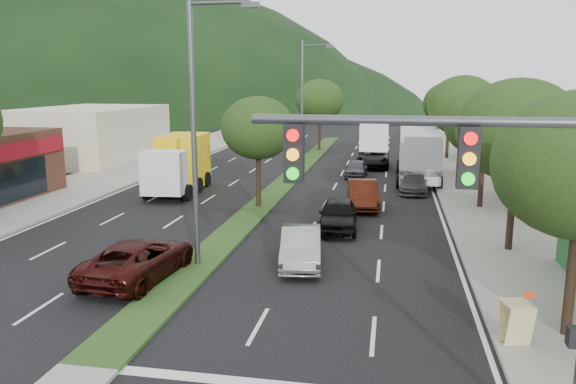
% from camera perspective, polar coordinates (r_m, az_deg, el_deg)
% --- Properties ---
extents(ground, '(160.00, 160.00, 0.00)m').
position_cam_1_polar(ground, '(15.21, -19.65, -16.76)').
color(ground, black).
rests_on(ground, ground).
extents(sidewalk_right, '(5.00, 90.00, 0.15)m').
position_cam_1_polar(sidewalk_right, '(37.52, 18.56, 0.13)').
color(sidewalk_right, gray).
rests_on(sidewalk_right, ground).
extents(sidewalk_left, '(6.00, 90.00, 0.15)m').
position_cam_1_polar(sidewalk_left, '(42.23, -18.12, 1.36)').
color(sidewalk_left, gray).
rests_on(sidewalk_left, ground).
extents(median, '(1.60, 56.00, 0.12)m').
position_cam_1_polar(median, '(40.71, 0.28, 1.55)').
color(median, '#1F3C15').
rests_on(median, ground).
extents(traffic_signal, '(6.12, 0.40, 7.00)m').
position_cam_1_polar(traffic_signal, '(10.40, 20.86, -2.50)').
color(traffic_signal, '#47494C').
rests_on(traffic_signal, ground).
extents(bldg_left_far, '(9.00, 14.00, 4.60)m').
position_cam_1_polar(bldg_left_far, '(52.65, -19.38, 5.60)').
color(bldg_left_far, beige).
rests_on(bldg_left_far, ground).
extents(bldg_right_far, '(10.00, 16.00, 5.20)m').
position_cam_1_polar(bldg_right_far, '(57.02, 23.15, 6.03)').
color(bldg_right_far, beige).
rests_on(bldg_right_far, ground).
extents(hill_far, '(176.00, 132.00, 82.00)m').
position_cam_1_polar(hill_far, '(149.65, -25.36, 7.61)').
color(hill_far, black).
rests_on(hill_far, ground).
extents(tree_r_b, '(4.80, 4.80, 6.94)m').
position_cam_1_polar(tree_r_b, '(24.07, 22.30, 5.84)').
color(tree_r_b, black).
rests_on(tree_r_b, sidewalk_right).
extents(tree_r_c, '(4.40, 4.40, 6.48)m').
position_cam_1_polar(tree_r_c, '(31.94, 19.41, 6.68)').
color(tree_r_c, black).
rests_on(tree_r_c, sidewalk_right).
extents(tree_r_d, '(5.00, 5.00, 7.17)m').
position_cam_1_polar(tree_r_d, '(41.81, 17.39, 8.36)').
color(tree_r_d, black).
rests_on(tree_r_d, sidewalk_right).
extents(tree_r_e, '(4.60, 4.60, 6.71)m').
position_cam_1_polar(tree_r_e, '(51.76, 16.09, 8.59)').
color(tree_r_e, black).
rests_on(tree_r_e, sidewalk_right).
extents(tree_med_near, '(4.00, 4.00, 6.02)m').
position_cam_1_polar(tree_med_near, '(30.44, -3.07, 6.50)').
color(tree_med_near, black).
rests_on(tree_med_near, median).
extents(tree_med_far, '(4.80, 4.80, 6.94)m').
position_cam_1_polar(tree_med_far, '(55.97, 3.23, 9.31)').
color(tree_med_far, black).
rests_on(tree_med_far, median).
extents(streetlight_near, '(2.60, 0.25, 10.00)m').
position_cam_1_polar(streetlight_near, '(20.72, -9.07, 7.30)').
color(streetlight_near, '#47494C').
rests_on(streetlight_near, ground).
extents(streetlight_mid, '(2.60, 0.25, 10.00)m').
position_cam_1_polar(streetlight_mid, '(45.04, 1.69, 9.56)').
color(streetlight_mid, '#47494C').
rests_on(streetlight_mid, ground).
extents(sedan_silver, '(2.06, 4.43, 1.41)m').
position_cam_1_polar(sedan_silver, '(21.62, 1.32, -5.58)').
color(sedan_silver, '#979A9E').
rests_on(sedan_silver, ground).
extents(suv_maroon, '(2.87, 5.43, 1.46)m').
position_cam_1_polar(suv_maroon, '(20.78, -14.93, -6.61)').
color(suv_maroon, black).
rests_on(suv_maroon, ground).
extents(car_queue_a, '(2.03, 4.46, 1.48)m').
position_cam_1_polar(car_queue_a, '(26.57, 5.11, -2.31)').
color(car_queue_a, black).
rests_on(car_queue_a, ground).
extents(car_queue_b, '(1.89, 4.32, 1.24)m').
position_cam_1_polar(car_queue_b, '(36.31, 12.64, 0.96)').
color(car_queue_b, '#46454A').
rests_on(car_queue_b, ground).
extents(car_queue_c, '(2.11, 4.70, 1.50)m').
position_cam_1_polar(car_queue_c, '(31.38, 7.58, -0.23)').
color(car_queue_c, '#42160B').
rests_on(car_queue_c, ground).
extents(car_queue_d, '(2.56, 5.52, 1.53)m').
position_cam_1_polar(car_queue_d, '(46.15, 8.67, 3.47)').
color(car_queue_d, black).
rests_on(car_queue_d, ground).
extents(car_queue_e, '(1.57, 3.64, 1.22)m').
position_cam_1_polar(car_queue_e, '(41.28, 6.95, 2.38)').
color(car_queue_e, '#46464A').
rests_on(car_queue_e, ground).
extents(box_truck, '(3.26, 7.32, 3.52)m').
position_cam_1_polar(box_truck, '(36.11, -10.94, 2.66)').
color(box_truck, white).
rests_on(box_truck, ground).
extents(motorhome, '(3.01, 9.26, 3.54)m').
position_cam_1_polar(motorhome, '(40.45, 13.12, 3.81)').
color(motorhome, silver).
rests_on(motorhome, ground).
extents(a_frame_sign, '(0.85, 0.93, 1.55)m').
position_cam_1_polar(a_frame_sign, '(16.22, 22.20, -11.87)').
color(a_frame_sign, '#D6C382').
rests_on(a_frame_sign, sidewalk_right).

